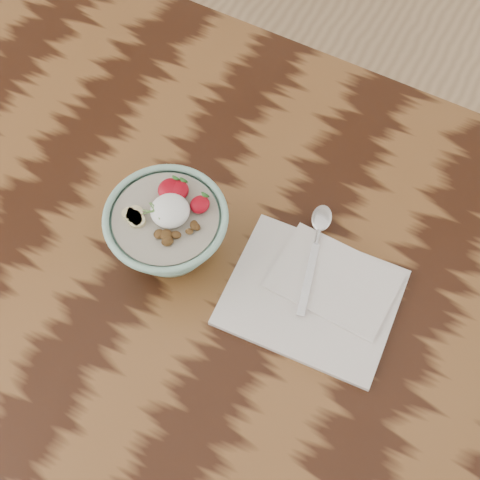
% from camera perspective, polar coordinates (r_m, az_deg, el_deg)
% --- Properties ---
extents(table, '(1.60, 0.90, 0.75)m').
position_cam_1_polar(table, '(1.11, 3.09, -5.11)').
color(table, black).
rests_on(table, ground).
extents(breakfast_bowl, '(0.18, 0.18, 0.13)m').
position_cam_1_polar(breakfast_bowl, '(1.00, -6.16, 0.93)').
color(breakfast_bowl, '#8BBBA7').
rests_on(breakfast_bowl, table).
extents(napkin, '(0.26, 0.22, 0.02)m').
position_cam_1_polar(napkin, '(1.01, 6.53, -4.57)').
color(napkin, white).
rests_on(napkin, table).
extents(spoon, '(0.07, 0.19, 0.01)m').
position_cam_1_polar(spoon, '(1.05, 6.71, 0.62)').
color(spoon, silver).
rests_on(spoon, napkin).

